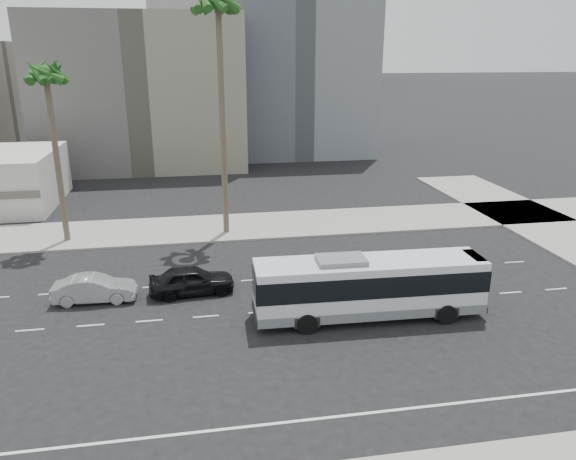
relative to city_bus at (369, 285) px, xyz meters
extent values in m
plane|color=black|center=(-2.65, 1.50, -1.85)|extent=(700.00, 700.00, 0.00)
cube|color=gray|center=(-2.65, 17.00, -1.77)|extent=(120.00, 7.00, 0.15)
cube|color=#62605B|center=(-14.65, 46.50, 7.15)|extent=(24.00, 18.00, 18.00)
cube|color=#595D65|center=(5.35, 53.50, 11.15)|extent=(20.00, 20.00, 26.00)
cube|color=#B9B7B1|center=(-4.65, 251.50, 20.15)|extent=(42.00, 42.00, 44.00)
cube|color=#505861|center=(42.35, 231.50, 33.15)|extent=(26.00, 26.00, 70.00)
cube|color=#505861|center=(67.35, 261.50, 28.15)|extent=(22.00, 22.00, 60.00)
cube|color=silver|center=(0.00, 0.00, 0.04)|extent=(12.25, 3.02, 2.73)
cube|color=black|center=(0.00, 0.00, 0.41)|extent=(12.31, 3.08, 1.15)
cube|color=slate|center=(0.00, 0.00, -1.16)|extent=(12.27, 3.06, 0.52)
cube|color=slate|center=(-1.58, 0.00, 1.51)|extent=(2.57, 1.75, 0.31)
cube|color=#262628|center=(5.77, 0.00, 1.25)|extent=(0.68, 1.91, 0.31)
cylinder|color=black|center=(3.88, -1.34, -1.32)|extent=(1.05, 0.31, 1.05)
cylinder|color=black|center=(3.88, 1.34, -1.32)|extent=(1.05, 0.31, 1.05)
cylinder|color=black|center=(-3.57, -1.34, -1.32)|extent=(1.05, 0.31, 1.05)
cylinder|color=black|center=(-3.57, 1.34, -1.32)|extent=(1.05, 0.31, 1.05)
imported|color=black|center=(-9.35, 4.67, -1.00)|extent=(2.44, 5.12, 1.69)
imported|color=#939495|center=(-14.85, 4.57, -1.09)|extent=(1.77, 4.67, 1.52)
cylinder|color=brown|center=(-6.62, 15.64, 6.52)|extent=(0.46, 0.46, 16.73)
cylinder|color=brown|center=(-18.61, 15.74, 4.19)|extent=(0.38, 0.38, 12.08)
camera|label=1|loc=(-8.79, -25.43, 11.78)|focal=33.94mm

